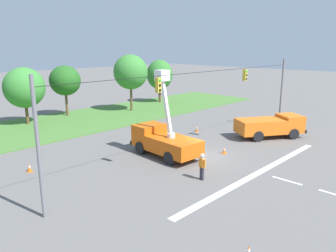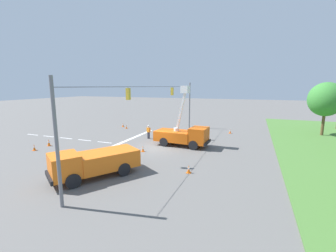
# 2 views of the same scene
# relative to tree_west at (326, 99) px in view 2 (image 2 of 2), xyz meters

# --- Properties ---
(ground_plane) EXTENTS (200.00, 200.00, 0.00)m
(ground_plane) POSITION_rel_tree_west_xyz_m (13.66, -18.46, -4.92)
(ground_plane) COLOR #605E5B
(lane_markings) EXTENTS (17.60, 15.25, 0.01)m
(lane_markings) POSITION_rel_tree_west_xyz_m (13.66, -24.78, -4.92)
(lane_markings) COLOR silver
(lane_markings) RESTS_ON ground
(signal_gantry) EXTENTS (26.20, 0.33, 7.20)m
(signal_gantry) POSITION_rel_tree_west_xyz_m (13.74, -18.46, -0.68)
(signal_gantry) COLOR slate
(signal_gantry) RESTS_ON ground
(tree_west) EXTENTS (4.30, 4.35, 7.19)m
(tree_west) POSITION_rel_tree_west_xyz_m (0.00, 0.00, 0.00)
(tree_west) COLOR brown
(tree_west) RESTS_ON ground
(utility_truck_bucket_lift) EXTENTS (2.84, 6.19, 6.70)m
(utility_truck_bucket_lift) POSITION_rel_tree_west_xyz_m (11.73, -16.01, -3.60)
(utility_truck_bucket_lift) COLOR #D6560F
(utility_truck_bucket_lift) RESTS_ON ground
(utility_truck_support_near) EXTENTS (6.63, 5.50, 2.07)m
(utility_truck_support_near) POSITION_rel_tree_west_xyz_m (22.52, -19.56, -3.77)
(utility_truck_support_near) COLOR orange
(utility_truck_support_near) RESTS_ON ground
(road_worker) EXTENTS (0.34, 0.63, 1.77)m
(road_worker) POSITION_rel_tree_west_xyz_m (9.99, -21.22, -3.92)
(road_worker) COLOR #383842
(road_worker) RESTS_ON ground
(traffic_cone_foreground_left) EXTENTS (0.36, 0.36, 0.59)m
(traffic_cone_foreground_left) POSITION_rel_tree_west_xyz_m (4.91, -27.61, -4.65)
(traffic_cone_foreground_left) COLOR orange
(traffic_cone_foreground_left) RESTS_ON ground
(traffic_cone_foreground_right) EXTENTS (0.36, 0.36, 0.61)m
(traffic_cone_foreground_right) POSITION_rel_tree_west_xyz_m (15.43, -19.22, -4.63)
(traffic_cone_foreground_right) COLOR orange
(traffic_cone_foreground_right) RESTS_ON ground
(traffic_cone_mid_left) EXTENTS (0.36, 0.36, 0.67)m
(traffic_cone_mid_left) POSITION_rel_tree_west_xyz_m (19.18, -30.03, -4.60)
(traffic_cone_mid_left) COLOR orange
(traffic_cone_mid_left) RESTS_ON ground
(traffic_cone_mid_right) EXTENTS (0.36, 0.36, 0.65)m
(traffic_cone_mid_right) POSITION_rel_tree_west_xyz_m (19.31, -13.22, -4.61)
(traffic_cone_mid_right) COLOR orange
(traffic_cone_mid_right) RESTS_ON ground
(traffic_cone_near_bucket) EXTENTS (0.36, 0.36, 0.77)m
(traffic_cone_near_bucket) POSITION_rel_tree_west_xyz_m (17.25, -30.16, -4.54)
(traffic_cone_near_bucket) COLOR orange
(traffic_cone_near_bucket) RESTS_ON ground
(traffic_cone_lane_edge_a) EXTENTS (0.36, 0.36, 0.66)m
(traffic_cone_lane_edge_a) POSITION_rel_tree_west_xyz_m (3.84, -28.93, -4.60)
(traffic_cone_lane_edge_a) COLOR orange
(traffic_cone_lane_edge_a) RESTS_ON ground
(traffic_cone_lane_edge_b) EXTENTS (0.36, 0.36, 0.63)m
(traffic_cone_lane_edge_b) POSITION_rel_tree_west_xyz_m (2.82, -11.79, -4.62)
(traffic_cone_lane_edge_b) COLOR orange
(traffic_cone_lane_edge_b) RESTS_ON ground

